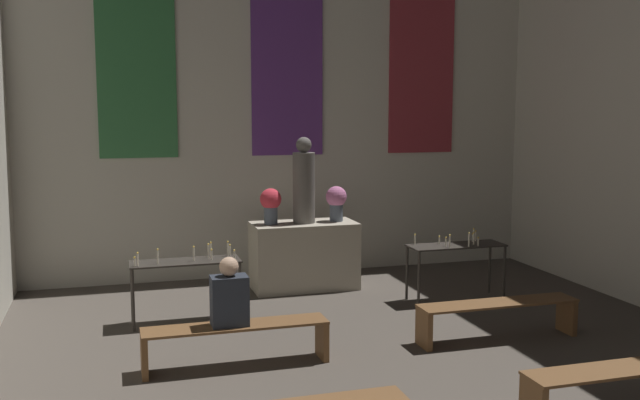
{
  "coord_description": "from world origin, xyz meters",
  "views": [
    {
      "loc": [
        -2.59,
        1.37,
        2.56
      ],
      "look_at": [
        0.0,
        10.16,
        1.37
      ],
      "focal_mm": 40.0,
      "sensor_mm": 36.0,
      "label": 1
    }
  ],
  "objects": [
    {
      "name": "wall_back",
      "position": [
        0.0,
        11.97,
        2.91
      ],
      "size": [
        8.07,
        0.16,
        5.76
      ],
      "color": "beige",
      "rests_on": "ground_plane"
    },
    {
      "name": "altar",
      "position": [
        0.0,
        10.96,
        0.47
      ],
      "size": [
        1.47,
        0.71,
        0.95
      ],
      "color": "#ADA38E",
      "rests_on": "ground_plane"
    },
    {
      "name": "statue",
      "position": [
        0.0,
        10.96,
        1.5
      ],
      "size": [
        0.31,
        0.31,
        1.21
      ],
      "color": "#5B5651",
      "rests_on": "altar"
    },
    {
      "name": "flower_vase_left",
      "position": [
        -0.48,
        10.96,
        1.24
      ],
      "size": [
        0.3,
        0.3,
        0.5
      ],
      "color": "#4C5666",
      "rests_on": "altar"
    },
    {
      "name": "flower_vase_right",
      "position": [
        0.48,
        10.96,
        1.24
      ],
      "size": [
        0.3,
        0.3,
        0.5
      ],
      "color": "#4C5666",
      "rests_on": "altar"
    },
    {
      "name": "candle_rack_left",
      "position": [
        -1.78,
        9.79,
        0.66
      ],
      "size": [
        1.3,
        0.44,
        0.94
      ],
      "color": "#332D28",
      "rests_on": "ground_plane"
    },
    {
      "name": "candle_rack_right",
      "position": [
        1.78,
        9.79,
        0.66
      ],
      "size": [
        1.3,
        0.44,
        0.95
      ],
      "color": "#332D28",
      "rests_on": "ground_plane"
    },
    {
      "name": "pew_third_right",
      "position": [
        1.46,
        6.08,
        0.31
      ],
      "size": [
        1.84,
        0.36,
        0.43
      ],
      "color": "brown",
      "rests_on": "ground_plane"
    },
    {
      "name": "pew_back_left",
      "position": [
        -1.46,
        8.15,
        0.31
      ],
      "size": [
        1.84,
        0.36,
        0.43
      ],
      "color": "brown",
      "rests_on": "ground_plane"
    },
    {
      "name": "pew_back_right",
      "position": [
        1.46,
        8.15,
        0.31
      ],
      "size": [
        1.84,
        0.36,
        0.43
      ],
      "color": "brown",
      "rests_on": "ground_plane"
    },
    {
      "name": "person_seated",
      "position": [
        -1.52,
        8.15,
        0.73
      ],
      "size": [
        0.36,
        0.24,
        0.68
      ],
      "color": "#282D38",
      "rests_on": "pew_back_left"
    }
  ]
}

